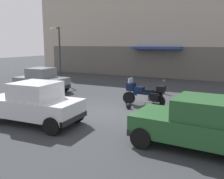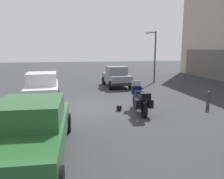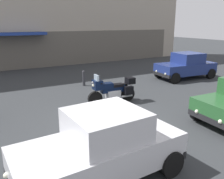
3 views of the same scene
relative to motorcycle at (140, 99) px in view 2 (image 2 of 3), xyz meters
The scene contains 8 objects.
ground_plane 2.45m from the motorcycle, 119.20° to the right, with size 80.00×80.00×0.00m, color #2D3033.
motorcycle is the anchor object (origin of this frame).
helmet 1.09m from the motorcycle, 118.75° to the right, with size 0.28×0.28×0.28m, color black.
car_sedan_far 5.45m from the motorcycle, 50.18° to the right, with size 4.64×2.12×1.56m.
car_compact_side 7.14m from the motorcycle, behind, with size 3.52×1.82×1.56m.
car_wagon_end 5.40m from the motorcycle, 122.34° to the right, with size 3.94×1.96×1.64m.
streetlamp_curbside 9.56m from the motorcycle, 154.89° to the left, with size 0.28×0.94×4.34m.
bollard_curbside 3.46m from the motorcycle, 89.08° to the left, with size 0.16×0.16×0.88m.
Camera 2 is at (10.53, -1.10, 2.88)m, focal length 35.41 mm.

